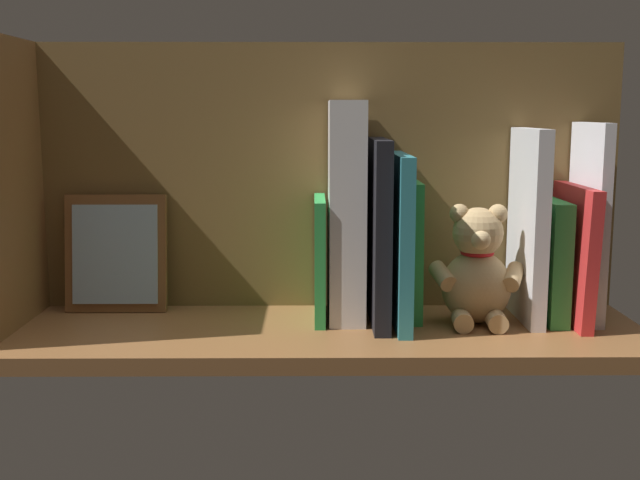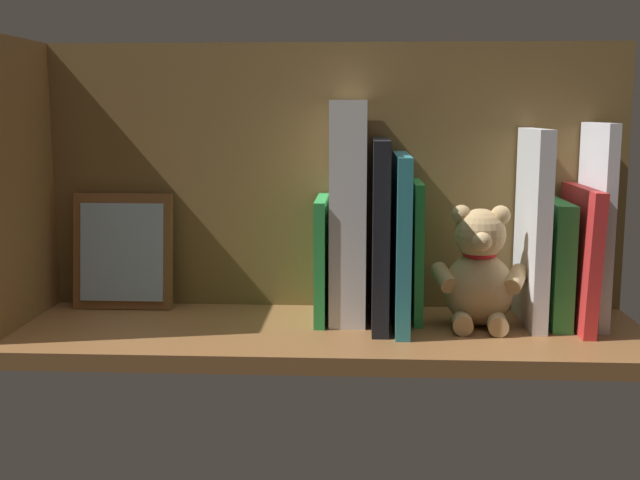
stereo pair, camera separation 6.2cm
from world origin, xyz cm
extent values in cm
cube|color=brown|center=(0.00, 0.00, -1.10)|extent=(86.07, 28.29, 2.20)
cube|color=brown|center=(0.00, -11.90, 19.02)|extent=(86.07, 1.50, 38.05)
cube|color=brown|center=(41.04, 0.00, 19.02)|extent=(2.40, 22.29, 38.05)
cube|color=silver|center=(-36.79, -4.13, 13.47)|extent=(1.47, 13.23, 26.95)
cube|color=red|center=(-34.42, -2.56, 9.29)|extent=(2.28, 16.38, 18.62)
cube|color=green|center=(-31.47, -3.88, 8.30)|extent=(2.64, 13.72, 16.60)
cube|color=silver|center=(-28.35, -3.49, 13.09)|extent=(2.00, 14.51, 26.18)
ellipsoid|color=tan|center=(-21.17, -1.53, 4.93)|extent=(9.93, 9.02, 9.85)
sphere|color=tan|center=(-21.17, -1.53, 12.39)|extent=(6.77, 6.77, 6.77)
sphere|color=tan|center=(-23.71, -1.35, 14.93)|extent=(2.62, 2.62, 2.62)
sphere|color=tan|center=(-18.64, -1.71, 14.93)|extent=(2.62, 2.62, 2.62)
sphere|color=#DBB77F|center=(-20.97, 1.34, 11.89)|extent=(2.62, 2.62, 2.62)
cylinder|color=tan|center=(-25.75, 0.03, 6.65)|extent=(4.08, 5.36, 3.64)
cylinder|color=tan|center=(-16.42, -0.63, 6.65)|extent=(3.55, 5.29, 3.64)
cylinder|color=tan|center=(-23.09, 2.81, 1.31)|extent=(2.87, 3.87, 2.62)
cylinder|color=tan|center=(-18.66, 2.49, 1.31)|extent=(2.87, 3.87, 2.62)
torus|color=red|center=(-21.17, -1.53, 9.70)|extent=(4.80, 4.80, 0.77)
cube|color=green|center=(-13.06, -4.95, 9.51)|extent=(1.35, 11.59, 19.03)
cube|color=teal|center=(-10.73, -1.76, 11.44)|extent=(1.86, 17.97, 22.87)
cube|color=black|center=(-7.93, -2.27, 12.42)|extent=(2.14, 16.95, 24.84)
cube|color=white|center=(-3.65, -4.34, 14.93)|extent=(4.85, 12.62, 29.86)
cube|color=green|center=(0.29, -4.16, 8.39)|extent=(1.46, 13.17, 16.78)
cube|color=brown|center=(29.14, -8.75, 8.32)|extent=(14.37, 3.59, 16.81)
cube|color=#99B7D1|center=(29.14, -8.03, 8.32)|extent=(12.07, 2.38, 14.03)
camera|label=1|loc=(0.79, 103.13, 28.43)|focal=44.51mm
camera|label=2|loc=(-5.45, 102.99, 28.43)|focal=44.51mm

